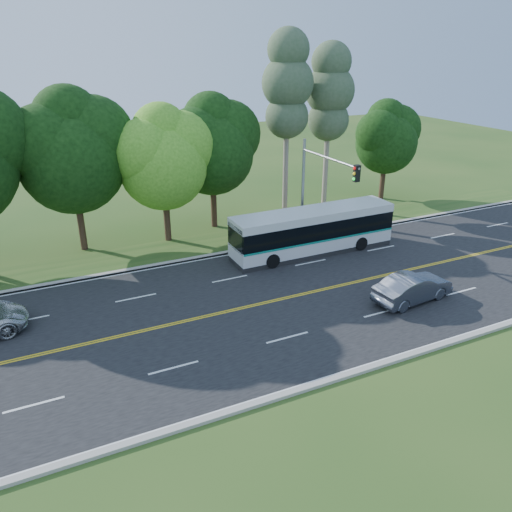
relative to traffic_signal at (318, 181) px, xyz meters
name	(u,v)px	position (x,y,z in m)	size (l,w,h in m)	color
ground	(264,303)	(-6.49, -5.40, -4.67)	(120.00, 120.00, 0.00)	#294B19
road	(264,303)	(-6.49, -5.40, -4.66)	(60.00, 14.00, 0.02)	black
curb_north	(215,255)	(-6.49, 1.75, -4.60)	(60.00, 0.30, 0.15)	#A6A096
curb_south	(341,377)	(-6.49, -12.55, -4.60)	(60.00, 0.30, 0.15)	#A6A096
grass_verge	(205,245)	(-6.49, 3.60, -4.62)	(60.00, 4.00, 0.10)	#294B19
lane_markings	(262,303)	(-6.59, -5.40, -4.65)	(57.60, 13.82, 0.00)	gold
tree_row	(108,145)	(-11.65, 6.73, 2.06)	(44.70, 9.10, 13.84)	#322016
bougainvillea_hedge	(303,225)	(0.69, 2.75, -3.95)	(9.50, 2.25, 1.50)	#A50D2A
traffic_signal	(318,181)	(0.00, 0.00, 0.00)	(0.42, 6.10, 7.00)	gray
transit_bus	(313,232)	(-0.53, -0.46, -3.22)	(11.03, 2.49, 2.88)	silver
sedan	(413,288)	(0.77, -8.53, -3.90)	(1.60, 4.58, 1.51)	slate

